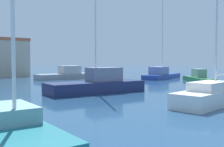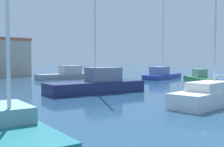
# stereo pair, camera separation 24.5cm
# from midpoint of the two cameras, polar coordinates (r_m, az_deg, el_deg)

# --- Properties ---
(water) EXTENTS (160.00, 160.00, 0.00)m
(water) POSITION_cam_midpoint_polar(r_m,az_deg,el_deg) (27.20, -9.91, -2.97)
(water) COLOR navy
(water) RESTS_ON ground
(sailboat_blue_far_left) EXTENTS (8.80, 4.83, 12.12)m
(sailboat_blue_far_left) POSITION_cam_midpoint_polar(r_m,az_deg,el_deg) (40.23, 10.03, -0.15)
(sailboat_blue_far_left) COLOR #233D93
(sailboat_blue_far_left) RESTS_ON water
(sailboat_white_behind_lamppost) EXTENTS (8.03, 2.70, 11.06)m
(sailboat_white_behind_lamppost) POSITION_cam_midpoint_polar(r_m,az_deg,el_deg) (18.36, 20.23, -4.06)
(sailboat_white_behind_lamppost) COLOR white
(sailboat_white_behind_lamppost) RESTS_ON water
(motorboat_green_near_pier) EXTENTS (5.73, 6.68, 1.61)m
(motorboat_green_near_pier) POSITION_cam_midpoint_polar(r_m,az_deg,el_deg) (35.80, 17.42, -0.84)
(motorboat_green_near_pier) COLOR #28703D
(motorboat_green_near_pier) RESTS_ON water
(motorboat_yellow_inner_mooring) EXTENTS (3.46, 4.79, 1.38)m
(motorboat_yellow_inner_mooring) POSITION_cam_midpoint_polar(r_m,az_deg,el_deg) (36.42, -0.74, -0.69)
(motorboat_yellow_inner_mooring) COLOR gold
(motorboat_yellow_inner_mooring) RESTS_ON water
(sailboat_teal_center_channel) EXTENTS (2.38, 5.82, 8.06)m
(sailboat_teal_center_channel) POSITION_cam_midpoint_polar(r_m,az_deg,el_deg) (9.29, -20.60, -11.30)
(sailboat_teal_center_channel) COLOR #1E707A
(sailboat_teal_center_channel) RESTS_ON water
(motorboat_grey_outer_mooring) EXTENTS (8.33, 2.71, 1.88)m
(motorboat_grey_outer_mooring) POSITION_cam_midpoint_polar(r_m,az_deg,el_deg) (39.99, -9.78, -0.16)
(motorboat_grey_outer_mooring) COLOR gray
(motorboat_grey_outer_mooring) RESTS_ON water
(sailboat_navy_mid_harbor) EXTENTS (8.61, 3.69, 11.46)m
(sailboat_navy_mid_harbor) POSITION_cam_midpoint_polar(r_m,az_deg,el_deg) (22.95, -3.36, -2.22)
(sailboat_navy_mid_harbor) COLOR #19234C
(sailboat_navy_mid_harbor) RESTS_ON water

